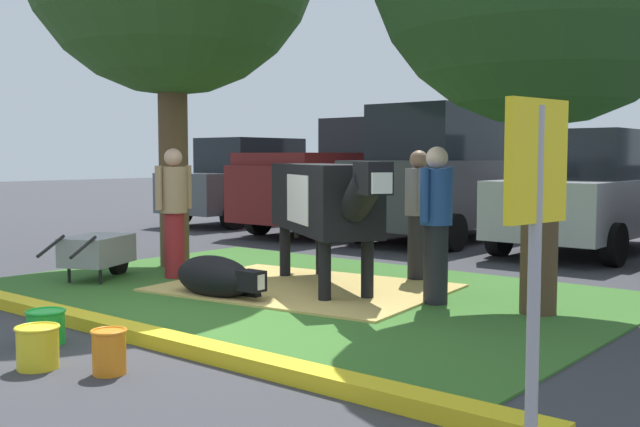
{
  "coord_description": "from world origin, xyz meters",
  "views": [
    {
      "loc": [
        5.47,
        -4.95,
        1.59
      ],
      "look_at": [
        -0.24,
        1.98,
        0.9
      ],
      "focal_mm": 41.76,
      "sensor_mm": 36.0,
      "label": 1
    }
  ],
  "objects_px": {
    "bucket_green": "(46,326)",
    "sedan_silver": "(589,193)",
    "suv_dark_grey": "(449,173)",
    "cow_holstein": "(325,200)",
    "parking_sign": "(536,219)",
    "bucket_orange": "(109,351)",
    "person_visitor_far": "(436,220)",
    "wheelbarrow": "(99,251)",
    "pickup_truck_maroon": "(353,179)",
    "bucket_yellow": "(38,346)",
    "person_visitor_near": "(418,212)",
    "calf_lying": "(216,277)",
    "hatchback_white": "(251,182)",
    "person_handler": "(174,209)"
  },
  "relations": [
    {
      "from": "cow_holstein",
      "to": "bucket_green",
      "type": "height_order",
      "value": "cow_holstein"
    },
    {
      "from": "calf_lying",
      "to": "person_visitor_far",
      "type": "distance_m",
      "value": 2.53
    },
    {
      "from": "calf_lying",
      "to": "hatchback_white",
      "type": "height_order",
      "value": "hatchback_white"
    },
    {
      "from": "wheelbarrow",
      "to": "bucket_orange",
      "type": "height_order",
      "value": "wheelbarrow"
    },
    {
      "from": "calf_lying",
      "to": "suv_dark_grey",
      "type": "distance_m",
      "value": 7.01
    },
    {
      "from": "wheelbarrow",
      "to": "bucket_yellow",
      "type": "height_order",
      "value": "wheelbarrow"
    },
    {
      "from": "bucket_green",
      "to": "pickup_truck_maroon",
      "type": "height_order",
      "value": "pickup_truck_maroon"
    },
    {
      "from": "hatchback_white",
      "to": "person_handler",
      "type": "bearing_deg",
      "value": -52.09
    },
    {
      "from": "person_handler",
      "to": "person_visitor_far",
      "type": "bearing_deg",
      "value": 10.85
    },
    {
      "from": "parking_sign",
      "to": "pickup_truck_maroon",
      "type": "bearing_deg",
      "value": 130.77
    },
    {
      "from": "person_visitor_far",
      "to": "hatchback_white",
      "type": "distance_m",
      "value": 10.34
    },
    {
      "from": "person_handler",
      "to": "wheelbarrow",
      "type": "xyz_separation_m",
      "value": [
        -0.64,
        -0.71,
        -0.53
      ]
    },
    {
      "from": "calf_lying",
      "to": "person_handler",
      "type": "distance_m",
      "value": 1.65
    },
    {
      "from": "pickup_truck_maroon",
      "to": "cow_holstein",
      "type": "bearing_deg",
      "value": -55.61
    },
    {
      "from": "parking_sign",
      "to": "bucket_green",
      "type": "relative_size",
      "value": 5.52
    },
    {
      "from": "person_visitor_far",
      "to": "bucket_orange",
      "type": "bearing_deg",
      "value": -98.21
    },
    {
      "from": "bucket_orange",
      "to": "bucket_green",
      "type": "bearing_deg",
      "value": 171.37
    },
    {
      "from": "bucket_green",
      "to": "sedan_silver",
      "type": "relative_size",
      "value": 0.08
    },
    {
      "from": "bucket_orange",
      "to": "calf_lying",
      "type": "bearing_deg",
      "value": 122.19
    },
    {
      "from": "calf_lying",
      "to": "person_handler",
      "type": "xyz_separation_m",
      "value": [
        -1.4,
        0.56,
        0.67
      ]
    },
    {
      "from": "calf_lying",
      "to": "bucket_green",
      "type": "height_order",
      "value": "calf_lying"
    },
    {
      "from": "parking_sign",
      "to": "bucket_orange",
      "type": "xyz_separation_m",
      "value": [
        -3.2,
        -0.08,
        -1.13
      ]
    },
    {
      "from": "parking_sign",
      "to": "bucket_green",
      "type": "bearing_deg",
      "value": 178.68
    },
    {
      "from": "bucket_yellow",
      "to": "calf_lying",
      "type": "bearing_deg",
      "value": 110.52
    },
    {
      "from": "suv_dark_grey",
      "to": "sedan_silver",
      "type": "bearing_deg",
      "value": -2.19
    },
    {
      "from": "bucket_green",
      "to": "suv_dark_grey",
      "type": "relative_size",
      "value": 0.07
    },
    {
      "from": "bucket_yellow",
      "to": "person_handler",
      "type": "bearing_deg",
      "value": 126.25
    },
    {
      "from": "hatchback_white",
      "to": "person_visitor_near",
      "type": "bearing_deg",
      "value": -31.57
    },
    {
      "from": "suv_dark_grey",
      "to": "hatchback_white",
      "type": "bearing_deg",
      "value": 178.07
    },
    {
      "from": "person_handler",
      "to": "hatchback_white",
      "type": "bearing_deg",
      "value": 127.91
    },
    {
      "from": "person_visitor_far",
      "to": "bucket_orange",
      "type": "xyz_separation_m",
      "value": [
        -0.54,
        -3.72,
        -0.74
      ]
    },
    {
      "from": "parking_sign",
      "to": "suv_dark_grey",
      "type": "xyz_separation_m",
      "value": [
        -5.72,
        9.27,
        -0.03
      ]
    },
    {
      "from": "pickup_truck_maroon",
      "to": "suv_dark_grey",
      "type": "distance_m",
      "value": 2.44
    },
    {
      "from": "bucket_orange",
      "to": "parking_sign",
      "type": "bearing_deg",
      "value": 1.36
    },
    {
      "from": "bucket_yellow",
      "to": "parking_sign",
      "type": "bearing_deg",
      "value": 5.07
    },
    {
      "from": "wheelbarrow",
      "to": "pickup_truck_maroon",
      "type": "xyz_separation_m",
      "value": [
        -1.35,
        7.2,
        0.73
      ]
    },
    {
      "from": "person_visitor_near",
      "to": "person_visitor_far",
      "type": "bearing_deg",
      "value": -50.66
    },
    {
      "from": "person_handler",
      "to": "parking_sign",
      "type": "height_order",
      "value": "parking_sign"
    },
    {
      "from": "person_visitor_far",
      "to": "parking_sign",
      "type": "distance_m",
      "value": 4.53
    },
    {
      "from": "bucket_orange",
      "to": "pickup_truck_maroon",
      "type": "xyz_separation_m",
      "value": [
        -4.95,
        9.53,
        0.94
      ]
    },
    {
      "from": "sedan_silver",
      "to": "wheelbarrow",
      "type": "bearing_deg",
      "value": -118.7
    },
    {
      "from": "wheelbarrow",
      "to": "pickup_truck_maroon",
      "type": "distance_m",
      "value": 7.36
    },
    {
      "from": "wheelbarrow",
      "to": "parking_sign",
      "type": "distance_m",
      "value": 7.22
    },
    {
      "from": "bucket_green",
      "to": "wheelbarrow",
      "type": "bearing_deg",
      "value": 138.41
    },
    {
      "from": "cow_holstein",
      "to": "person_handler",
      "type": "distance_m",
      "value": 2.14
    },
    {
      "from": "cow_holstein",
      "to": "pickup_truck_maroon",
      "type": "xyz_separation_m",
      "value": [
        -4.04,
        5.9,
        0.03
      ]
    },
    {
      "from": "person_visitor_near",
      "to": "person_visitor_far",
      "type": "xyz_separation_m",
      "value": [
        0.93,
        -1.14,
        0.02
      ]
    },
    {
      "from": "hatchback_white",
      "to": "pickup_truck_maroon",
      "type": "height_order",
      "value": "pickup_truck_maroon"
    },
    {
      "from": "bucket_green",
      "to": "suv_dark_grey",
      "type": "xyz_separation_m",
      "value": [
        -1.36,
        9.17,
        1.12
      ]
    },
    {
      "from": "bucket_yellow",
      "to": "person_visitor_near",
      "type": "bearing_deg",
      "value": 88.43
    }
  ]
}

